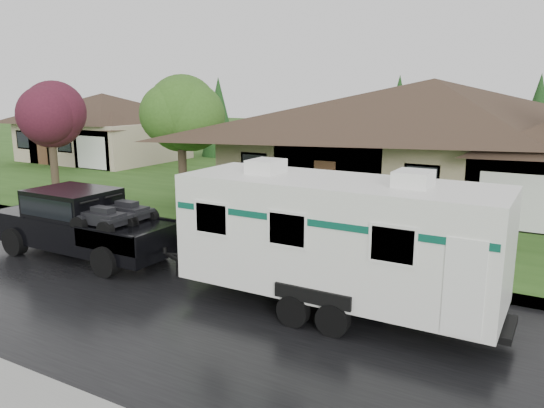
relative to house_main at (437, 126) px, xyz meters
The scene contains 11 objects.
ground 14.48m from the house_main, 99.41° to the right, with size 140.00×140.00×0.00m, color #294C17.
road 16.40m from the house_main, 98.24° to the right, with size 140.00×8.00×0.01m, color black.
curb 12.32m from the house_main, 101.19° to the right, with size 140.00×0.50×0.15m, color gray.
lawn 4.36m from the house_main, 153.11° to the left, with size 140.00×26.00×0.15m, color #294C17.
house_main is the anchor object (origin of this frame).
house_far 24.17m from the house_main, behind, with size 10.80×8.64×5.80m.
tree_left_green 11.90m from the house_main, 146.02° to the right, with size 3.36×3.36×5.56m.
tree_red 18.93m from the house_main, 155.46° to the right, with size 3.32×3.32×5.50m.
shrub_row 5.42m from the house_main, 93.69° to the right, with size 13.60×1.00×1.00m.
pickup_truck 16.49m from the house_main, 118.43° to the right, with size 6.47×2.46×2.16m.
travel_trailer 14.48m from the house_main, 85.80° to the right, with size 7.97×2.80×3.58m.
Camera 1 is at (8.00, -11.73, 5.30)m, focal length 35.00 mm.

